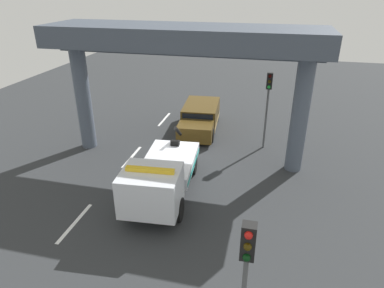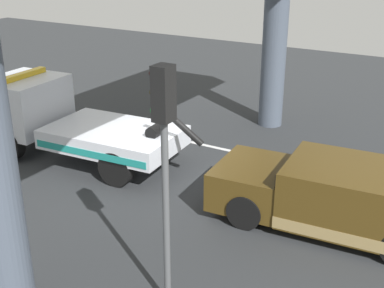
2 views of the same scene
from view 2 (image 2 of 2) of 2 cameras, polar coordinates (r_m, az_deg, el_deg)
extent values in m
cube|color=#2D3033|center=(14.18, -3.36, -4.29)|extent=(60.00, 40.00, 0.10)
cube|color=silver|center=(16.40, 2.27, -0.30)|extent=(2.60, 0.16, 0.01)
cube|color=silver|center=(19.79, -13.15, 3.09)|extent=(2.60, 0.16, 0.01)
cube|color=silver|center=(14.84, -8.86, 0.81)|extent=(4.02, 2.70, 0.55)
cube|color=silver|center=(16.73, -18.41, 4.37)|extent=(2.22, 2.46, 1.65)
cube|color=black|center=(17.06, -20.05, 5.76)|extent=(0.24, 2.21, 0.66)
cube|color=teal|center=(13.98, -11.64, -1.11)|extent=(3.64, 0.31, 0.20)
cylinder|color=black|center=(13.50, -1.37, 2.24)|extent=(1.42, 0.29, 1.07)
cylinder|color=black|center=(13.99, -4.28, 1.42)|extent=(0.39, 0.48, 0.36)
cube|color=yellow|center=(16.49, -18.78, 7.36)|extent=(0.39, 1.93, 0.16)
cylinder|color=black|center=(16.22, -20.00, -0.05)|extent=(1.02, 0.40, 1.00)
cylinder|color=black|center=(17.61, -15.25, 2.23)|extent=(1.02, 0.40, 1.00)
cylinder|color=black|center=(13.81, -8.58, -2.74)|extent=(1.02, 0.40, 1.00)
cylinder|color=black|center=(15.41, -4.23, 0.14)|extent=(1.02, 0.40, 1.00)
cube|color=#4C3814|center=(11.92, 18.88, -5.76)|extent=(3.62, 2.47, 1.35)
cube|color=#4C3814|center=(12.50, 6.99, -4.37)|extent=(1.89, 2.24, 0.95)
cube|color=black|center=(12.07, 10.87, -3.00)|extent=(0.21, 1.93, 0.59)
cube|color=#9E8451|center=(12.15, 18.60, -7.83)|extent=(3.64, 2.48, 0.28)
cylinder|color=black|center=(11.78, 6.02, -7.63)|extent=(0.86, 0.35, 0.84)
cylinder|color=black|center=(13.40, 8.94, -3.94)|extent=(0.86, 0.35, 0.84)
cylinder|color=#4C5666|center=(17.89, 9.36, 11.33)|extent=(0.85, 0.85, 6.00)
cylinder|color=#515456|center=(8.72, -2.94, -8.55)|extent=(0.12, 0.12, 3.58)
cube|color=black|center=(7.82, -3.26, 5.73)|extent=(0.28, 0.32, 0.90)
sphere|color=#360605|center=(7.83, -4.28, 8.00)|extent=(0.18, 0.18, 0.18)
sphere|color=#3A2D06|center=(7.91, -4.22, 5.89)|extent=(0.18, 0.18, 0.18)
sphere|color=green|center=(8.00, -4.16, 3.83)|extent=(0.18, 0.18, 0.18)
camera|label=1|loc=(23.95, -48.41, 21.73)|focal=31.90mm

